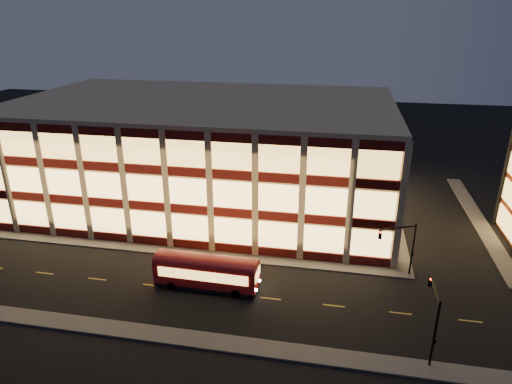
# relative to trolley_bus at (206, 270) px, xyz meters

# --- Properties ---
(ground) EXTENTS (200.00, 200.00, 0.00)m
(ground) POSITION_rel_trolley_bus_xyz_m (-3.48, 5.24, -1.92)
(ground) COLOR black
(ground) RESTS_ON ground
(sidewalk_office_south) EXTENTS (54.00, 2.00, 0.15)m
(sidewalk_office_south) POSITION_rel_trolley_bus_xyz_m (-6.48, 6.24, -1.85)
(sidewalk_office_south) COLOR #514F4C
(sidewalk_office_south) RESTS_ON ground
(sidewalk_office_east) EXTENTS (2.00, 30.00, 0.15)m
(sidewalk_office_east) POSITION_rel_trolley_bus_xyz_m (19.52, 22.24, -1.85)
(sidewalk_office_east) COLOR #514F4C
(sidewalk_office_east) RESTS_ON ground
(sidewalk_tower_west) EXTENTS (2.00, 30.00, 0.15)m
(sidewalk_tower_west) POSITION_rel_trolley_bus_xyz_m (30.52, 22.24, -1.85)
(sidewalk_tower_west) COLOR #514F4C
(sidewalk_tower_west) RESTS_ON ground
(sidewalk_near) EXTENTS (100.00, 2.00, 0.15)m
(sidewalk_near) POSITION_rel_trolley_bus_xyz_m (-3.48, -7.76, -1.85)
(sidewalk_near) COLOR #514F4C
(sidewalk_near) RESTS_ON ground
(office_building) EXTENTS (50.45, 30.45, 14.50)m
(office_building) POSITION_rel_trolley_bus_xyz_m (-6.39, 22.15, 5.33)
(office_building) COLOR tan
(office_building) RESTS_ON ground
(traffic_signal_far) EXTENTS (3.79, 1.87, 6.00)m
(traffic_signal_far) POSITION_rel_trolley_bus_xyz_m (18.73, 5.47, 2.19)
(traffic_signal_far) COLOR black
(traffic_signal_far) RESTS_ON ground
(traffic_signal_near) EXTENTS (0.32, 4.45, 6.00)m
(traffic_signal_near) POSITION_rel_trolley_bus_xyz_m (20.02, -5.80, 2.21)
(traffic_signal_near) COLOR black
(traffic_signal_near) RESTS_ON ground
(trolley_bus) EXTENTS (10.29, 2.88, 3.47)m
(trolley_bus) POSITION_rel_trolley_bus_xyz_m (0.00, 0.00, 0.00)
(trolley_bus) COLOR #9D080B
(trolley_bus) RESTS_ON ground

